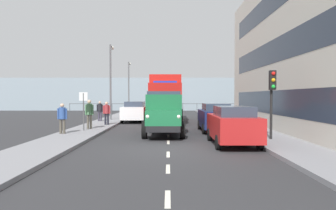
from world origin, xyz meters
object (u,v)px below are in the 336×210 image
Objects in this scene: car_red_kerbside_near at (233,125)px; pedestrian_with_bag at (100,109)px; pedestrian_in_dark_coat at (89,112)px; street_sign at (83,104)px; lorry_cargo_red at (166,97)px; car_navy_kerbside_1 at (215,117)px; traffic_light_near at (272,89)px; truck_vintage_green at (164,114)px; pedestrian_near_railing at (62,116)px; lamp_post_promenade at (111,75)px; pedestrian_couple_b at (107,111)px; car_white_oppositeside_0 at (135,111)px; lamp_post_far at (129,82)px.

pedestrian_with_bag is at bearing -52.86° from car_red_kerbside_near.
pedestrian_in_dark_coat is 0.80× the size of street_sign.
lorry_cargo_red reaches higher than car_red_kerbside_near.
lorry_cargo_red is at bearing -66.03° from car_navy_kerbside_1.
traffic_light_near is (-5.07, 11.26, 0.40)m from lorry_cargo_red.
car_navy_kerbside_1 is at bearing -149.99° from truck_vintage_green.
truck_vintage_green is 5.46m from pedestrian_near_railing.
car_red_kerbside_near is 15.49m from lamp_post_promenade.
lamp_post_promenade is (0.66, -5.03, 2.91)m from pedestrian_couple_b.
pedestrian_couple_b is (4.12, 4.06, -0.97)m from lorry_cargo_red.
car_navy_kerbside_1 and car_white_oppositeside_0 have the same top height.
car_navy_kerbside_1 is 7.90m from street_sign.
lamp_post_promenade reaches higher than truck_vintage_green.
lamp_post_promenade is at bearing -58.75° from car_red_kerbside_near.
pedestrian_near_railing is at bearing 86.27° from lamp_post_promenade.
car_red_kerbside_near is (-3.09, 3.26, -0.28)m from truck_vintage_green.
traffic_light_near is at bearing 112.54° from lamp_post_far.
car_red_kerbside_near is 1.00× the size of car_navy_kerbside_1.
lamp_post_promenade is at bearing -82.50° from pedestrian_couple_b.
pedestrian_in_dark_coat reaches higher than pedestrian_couple_b.
street_sign is (0.62, 3.57, 0.58)m from pedestrian_couple_b.
lamp_post_far is at bearing -67.46° from traffic_light_near.
truck_vintage_green reaches higher than pedestrian_with_bag.
car_navy_kerbside_1 is 1.24× the size of traffic_light_near.
pedestrian_with_bag is at bearing -83.28° from pedestrian_in_dark_coat.
car_red_kerbside_near is 9.00m from street_sign.
car_white_oppositeside_0 is at bearing -107.14° from pedestrian_near_railing.
pedestrian_with_bag is (2.73, 0.95, 0.20)m from car_white_oppositeside_0.
car_red_kerbside_near is at bearing 132.23° from pedestrian_couple_b.
lamp_post_far is at bearing -89.75° from pedestrian_in_dark_coat.
pedestrian_in_dark_coat is (-0.81, -2.44, 0.11)m from pedestrian_near_railing.
car_navy_kerbside_1 is at bearing 129.00° from car_white_oppositeside_0.
car_navy_kerbside_1 is 0.61× the size of lamp_post_promenade.
lamp_post_far is (2.12, -12.27, 3.02)m from car_white_oppositeside_0.
traffic_light_near reaches higher than pedestrian_near_railing.
lamp_post_promenade is at bearing -22.54° from car_white_oppositeside_0.
car_red_kerbside_near is 2.44× the size of pedestrian_couple_b.
street_sign reaches higher than pedestrian_in_dark_coat.
traffic_light_near is (-7.67, 11.32, 1.58)m from car_white_oppositeside_0.
truck_vintage_green is 1.76× the size of traffic_light_near.
traffic_light_near reaches higher than car_navy_kerbside_1.
lorry_cargo_red is 10.71m from pedestrian_near_railing.
car_navy_kerbside_1 is at bearing -165.46° from pedestrian_near_railing.
pedestrian_near_railing reaches higher than car_white_oppositeside_0.
traffic_light_near is at bearing 135.08° from pedestrian_with_bag.
street_sign reaches higher than car_navy_kerbside_1.
pedestrian_near_railing is 0.91× the size of pedestrian_in_dark_coat.
pedestrian_in_dark_coat is at bearing 90.25° from lamp_post_far.
pedestrian_couple_b reaches higher than car_white_oppositeside_0.
lamp_post_far is 2.81× the size of street_sign.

